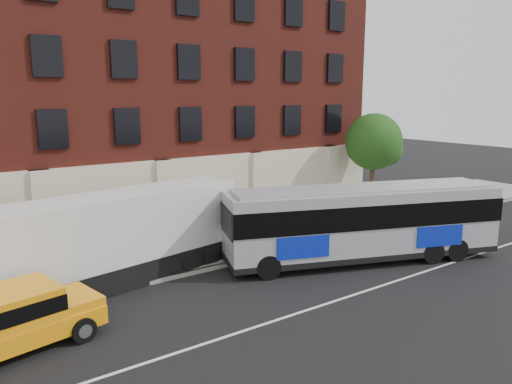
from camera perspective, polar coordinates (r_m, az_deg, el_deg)
ground at (r=17.45m, az=6.54°, el=-14.21°), size 120.00×120.00×0.00m
sidewalk at (r=24.38m, az=-7.73°, el=-6.55°), size 60.00×6.00×0.15m
kerb at (r=21.90m, az=-4.05°, el=-8.55°), size 60.00×0.25×0.15m
lane_line at (r=17.78m, az=5.44°, el=-13.66°), size 60.00×0.12×0.01m
building at (r=30.50m, az=-15.16°, el=11.05°), size 30.00×12.10×15.00m
sign_pole at (r=18.93m, az=-27.22°, el=-8.62°), size 0.30×0.20×2.50m
street_tree at (r=32.24m, az=13.57°, el=5.45°), size 3.60×3.60×6.20m
city_bus at (r=22.74m, az=12.32°, el=-3.23°), size 12.71×6.91×3.44m
yellow_suv at (r=16.45m, az=-26.69°, el=-12.86°), size 5.12×2.86×1.91m
shipping_container at (r=20.26m, az=-16.34°, el=-5.46°), size 11.24×4.12×3.67m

